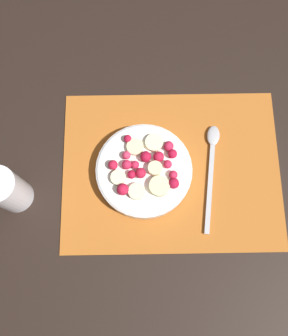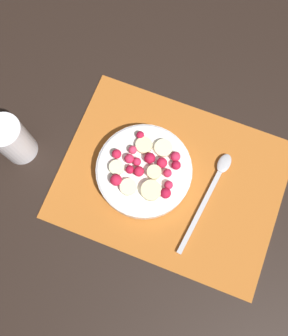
# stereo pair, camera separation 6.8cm
# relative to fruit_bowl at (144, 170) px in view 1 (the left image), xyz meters

# --- Properties ---
(ground_plane) EXTENTS (3.00, 3.00, 0.00)m
(ground_plane) POSITION_rel_fruit_bowl_xyz_m (0.05, 0.01, -0.02)
(ground_plane) COLOR black
(placemat) EXTENTS (0.42, 0.32, 0.01)m
(placemat) POSITION_rel_fruit_bowl_xyz_m (0.05, 0.01, -0.02)
(placemat) COLOR #B26023
(placemat) RESTS_ON ground_plane
(fruit_bowl) EXTENTS (0.18, 0.18, 0.05)m
(fruit_bowl) POSITION_rel_fruit_bowl_xyz_m (0.00, 0.00, 0.00)
(fruit_bowl) COLOR white
(fruit_bowl) RESTS_ON placemat
(spoon) EXTENTS (0.04, 0.21, 0.01)m
(spoon) POSITION_rel_fruit_bowl_xyz_m (0.13, 0.03, -0.01)
(spoon) COLOR #B2B2B7
(spoon) RESTS_ON placemat
(drinking_glass) EXTENTS (0.06, 0.06, 0.11)m
(drinking_glass) POSITION_rel_fruit_bowl_xyz_m (-0.24, -0.04, 0.03)
(drinking_glass) COLOR white
(drinking_glass) RESTS_ON ground_plane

